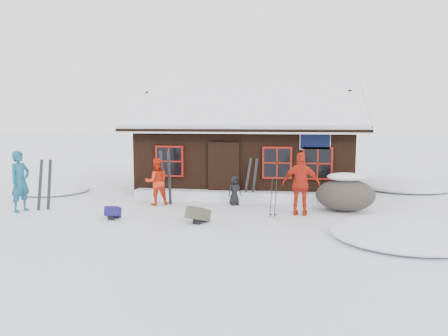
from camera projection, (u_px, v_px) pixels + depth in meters
The scene contains 15 objects.
ground at pixel (184, 213), 13.52m from camera, with size 120.00×120.00×0.00m, color white.
mountain_hut at pixel (247, 151), 18.02m from camera, with size 8.90×6.09×4.42m.
snow_drift at pixel (240, 196), 15.50m from camera, with size 7.60×0.60×0.35m, color white.
snow_mounds at pixel (243, 203), 15.12m from camera, with size 20.60×13.20×0.48m.
skier_teal at pixel (20, 181), 13.62m from camera, with size 0.70×0.46×1.91m, color #17536E.
skier_orange_left at pixel (157, 182), 14.67m from camera, with size 0.77×0.60×1.59m, color red.
skier_orange_right at pixel (301, 184), 13.09m from camera, with size 1.12×0.47×1.91m, color red.
skier_crouched at pixel (235, 191), 14.67m from camera, with size 0.48×0.31×0.98m, color black.
boulder at pixel (345, 194), 13.73m from camera, with size 1.85×1.39×1.09m.
ski_pair_left at pixel (45, 185), 13.88m from camera, with size 0.51×0.22×1.67m.
ski_pair_mid at pixel (166, 178), 14.87m from camera, with size 0.49×0.28×1.87m.
ski_pair_right at pixel (251, 180), 15.33m from camera, with size 0.55×0.22×1.58m.
ski_poles at pixel (273, 198), 12.86m from camera, with size 0.22×0.11×1.22m.
backpack_blue at pixel (113, 214), 12.72m from camera, with size 0.39×0.51×0.28m, color #191354.
backpack_olive at pixel (198, 217), 12.25m from camera, with size 0.47×0.62×0.34m, color #484533.
Camera 1 is at (3.10, -12.96, 2.96)m, focal length 35.00 mm.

